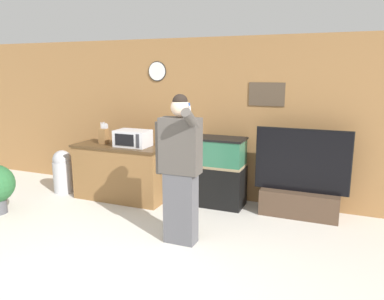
{
  "coord_description": "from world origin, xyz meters",
  "views": [
    {
      "loc": [
        2.06,
        -2.78,
        2.08
      ],
      "look_at": [
        0.21,
        1.72,
        1.05
      ],
      "focal_mm": 35.0,
      "sensor_mm": 36.0,
      "label": 1
    }
  ],
  "objects_px": {
    "knife_block": "(104,136)",
    "person_standing": "(180,168)",
    "aquarium_on_stand": "(218,172)",
    "counter_island": "(121,172)",
    "trash_bin": "(63,171)",
    "tv_on_stand": "(300,191)",
    "microwave": "(133,138)"
  },
  "relations": [
    {
      "from": "trash_bin",
      "to": "tv_on_stand",
      "type": "bearing_deg",
      "value": 6.16
    },
    {
      "from": "tv_on_stand",
      "to": "aquarium_on_stand",
      "type": "bearing_deg",
      "value": -179.18
    },
    {
      "from": "counter_island",
      "to": "aquarium_on_stand",
      "type": "bearing_deg",
      "value": 11.24
    },
    {
      "from": "knife_block",
      "to": "person_standing",
      "type": "xyz_separation_m",
      "value": [
        1.87,
        -1.11,
        -0.09
      ]
    },
    {
      "from": "person_standing",
      "to": "trash_bin",
      "type": "height_order",
      "value": "person_standing"
    },
    {
      "from": "microwave",
      "to": "knife_block",
      "type": "relative_size",
      "value": 1.51
    },
    {
      "from": "knife_block",
      "to": "trash_bin",
      "type": "bearing_deg",
      "value": -173.0
    },
    {
      "from": "aquarium_on_stand",
      "to": "person_standing",
      "type": "xyz_separation_m",
      "value": [
        -0.02,
        -1.42,
        0.41
      ]
    },
    {
      "from": "knife_block",
      "to": "aquarium_on_stand",
      "type": "relative_size",
      "value": 0.33
    },
    {
      "from": "microwave",
      "to": "aquarium_on_stand",
      "type": "height_order",
      "value": "microwave"
    },
    {
      "from": "knife_block",
      "to": "trash_bin",
      "type": "distance_m",
      "value": 1.05
    },
    {
      "from": "knife_block",
      "to": "tv_on_stand",
      "type": "distance_m",
      "value": 3.21
    },
    {
      "from": "tv_on_stand",
      "to": "trash_bin",
      "type": "height_order",
      "value": "tv_on_stand"
    },
    {
      "from": "aquarium_on_stand",
      "to": "counter_island",
      "type": "bearing_deg",
      "value": -168.76
    },
    {
      "from": "microwave",
      "to": "knife_block",
      "type": "distance_m",
      "value": 0.56
    },
    {
      "from": "counter_island",
      "to": "person_standing",
      "type": "distance_m",
      "value": 1.97
    },
    {
      "from": "aquarium_on_stand",
      "to": "trash_bin",
      "type": "distance_m",
      "value": 2.74
    },
    {
      "from": "counter_island",
      "to": "knife_block",
      "type": "height_order",
      "value": "knife_block"
    },
    {
      "from": "counter_island",
      "to": "microwave",
      "type": "xyz_separation_m",
      "value": [
        0.25,
        -0.01,
        0.58
      ]
    },
    {
      "from": "person_standing",
      "to": "trash_bin",
      "type": "xyz_separation_m",
      "value": [
        -2.68,
        1.01,
        -0.57
      ]
    },
    {
      "from": "aquarium_on_stand",
      "to": "trash_bin",
      "type": "relative_size",
      "value": 1.46
    },
    {
      "from": "counter_island",
      "to": "tv_on_stand",
      "type": "bearing_deg",
      "value": 6.71
    },
    {
      "from": "aquarium_on_stand",
      "to": "tv_on_stand",
      "type": "bearing_deg",
      "value": 0.82
    },
    {
      "from": "microwave",
      "to": "tv_on_stand",
      "type": "bearing_deg",
      "value": 7.63
    },
    {
      "from": "counter_island",
      "to": "tv_on_stand",
      "type": "relative_size",
      "value": 1.16
    },
    {
      "from": "knife_block",
      "to": "person_standing",
      "type": "bearing_deg",
      "value": -30.81
    },
    {
      "from": "knife_block",
      "to": "person_standing",
      "type": "distance_m",
      "value": 2.18
    },
    {
      "from": "knife_block",
      "to": "tv_on_stand",
      "type": "bearing_deg",
      "value": 5.94
    },
    {
      "from": "knife_block",
      "to": "tv_on_stand",
      "type": "xyz_separation_m",
      "value": [
        3.12,
        0.33,
        -0.66
      ]
    },
    {
      "from": "counter_island",
      "to": "tv_on_stand",
      "type": "distance_m",
      "value": 2.83
    },
    {
      "from": "microwave",
      "to": "tv_on_stand",
      "type": "relative_size",
      "value": 0.4
    },
    {
      "from": "counter_island",
      "to": "microwave",
      "type": "distance_m",
      "value": 0.63
    }
  ]
}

